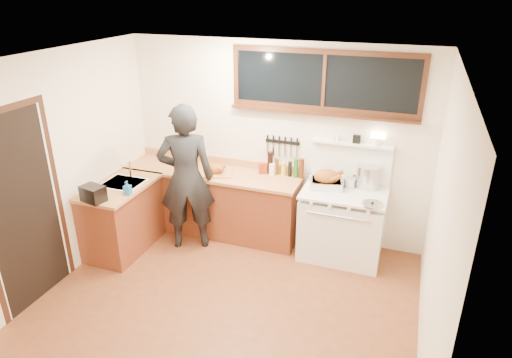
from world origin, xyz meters
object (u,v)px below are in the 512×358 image
at_px(vintage_stove, 342,222).
at_px(man, 186,178).
at_px(cutting_board, 215,170).
at_px(roast_turkey, 327,180).

height_order(vintage_stove, man, man).
distance_m(vintage_stove, cutting_board, 1.78).
bearing_deg(man, roast_turkey, 15.11).
distance_m(vintage_stove, man, 2.04).
bearing_deg(vintage_stove, roast_turkey, 172.05).
relative_size(vintage_stove, roast_turkey, 3.55).
bearing_deg(cutting_board, man, -119.58).
relative_size(man, roast_turkey, 4.32).
relative_size(vintage_stove, cutting_board, 2.97).
bearing_deg(cutting_board, roast_turkey, 2.61).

